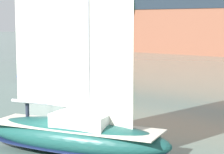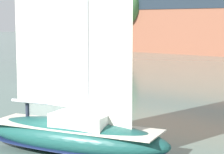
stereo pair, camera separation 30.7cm
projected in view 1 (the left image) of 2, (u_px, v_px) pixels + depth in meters
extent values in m
plane|color=slate|center=(75.00, 153.00, 21.68)|extent=(400.00, 400.00, 0.00)
cube|color=brown|center=(223.00, 6.00, 86.44)|extent=(35.08, 16.03, 18.74)
cube|color=#1E2833|center=(204.00, 0.00, 80.02)|extent=(31.57, 0.10, 3.00)
cylinder|color=brown|center=(122.00, 34.00, 92.56)|extent=(0.60, 0.60, 7.45)
ellipsoid|color=#477F47|center=(122.00, 5.00, 91.79)|extent=(6.71, 6.71, 8.20)
ellipsoid|color=#194C47|center=(74.00, 136.00, 21.57)|extent=(10.39, 5.17, 1.70)
ellipsoid|color=#19234C|center=(75.00, 145.00, 21.63)|extent=(10.50, 5.22, 0.20)
cube|color=beige|center=(74.00, 126.00, 21.51)|extent=(9.12, 4.44, 0.06)
cube|color=silver|center=(83.00, 120.00, 21.26)|extent=(3.20, 2.59, 0.70)
cylinder|color=silver|center=(49.00, 104.00, 21.97)|extent=(4.41, 1.27, 0.17)
cube|color=silver|center=(50.00, 0.00, 21.24)|extent=(4.03, 1.04, 10.26)
cube|color=silver|center=(111.00, 58.00, 20.25)|extent=(2.14, 0.56, 6.88)
cylinder|color=#232838|center=(27.00, 111.00, 22.97)|extent=(0.24, 0.24, 0.85)
cylinder|color=#262628|center=(27.00, 97.00, 22.88)|extent=(0.41, 0.41, 0.65)
sphere|color=tan|center=(27.00, 89.00, 22.82)|extent=(0.24, 0.24, 0.24)
ellipsoid|color=navy|center=(45.00, 77.00, 46.71)|extent=(6.61, 4.85, 1.11)
ellipsoid|color=#19234C|center=(46.00, 80.00, 46.75)|extent=(6.67, 4.89, 0.13)
cube|color=#BCB7A8|center=(45.00, 74.00, 46.67)|extent=(5.78, 4.20, 0.06)
cube|color=beige|center=(48.00, 71.00, 46.59)|extent=(2.23, 2.03, 0.46)
cylinder|color=silver|center=(49.00, 35.00, 46.06)|extent=(0.13, 0.13, 8.20)
cylinder|color=silver|center=(37.00, 67.00, 46.72)|extent=(2.62, 1.56, 0.11)
cube|color=white|center=(37.00, 36.00, 46.27)|extent=(2.37, 1.37, 6.72)
cube|color=white|center=(57.00, 53.00, 46.18)|extent=(1.26, 0.74, 4.51)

